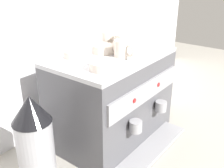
# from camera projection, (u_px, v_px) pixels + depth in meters

# --- Properties ---
(ground_plane) EXTENTS (4.00, 4.00, 0.00)m
(ground_plane) POSITION_uv_depth(u_px,v_px,m) (112.00, 134.00, 1.43)
(ground_plane) COLOR #9E998E
(tiled_backsplash_wall) EXTENTS (2.80, 0.03, 1.06)m
(tiled_backsplash_wall) POSITION_uv_depth(u_px,v_px,m) (62.00, 27.00, 1.40)
(tiled_backsplash_wall) COLOR silver
(tiled_backsplash_wall) RESTS_ON ground_plane
(espresso_machine) EXTENTS (0.60, 0.48, 0.44)m
(espresso_machine) POSITION_uv_depth(u_px,v_px,m) (113.00, 98.00, 1.34)
(espresso_machine) COLOR #4C4C51
(espresso_machine) RESTS_ON ground_plane
(ceramic_cup_0) EXTENTS (0.07, 0.11, 0.08)m
(ceramic_cup_0) POSITION_uv_depth(u_px,v_px,m) (122.00, 49.00, 1.19)
(ceramic_cup_0) COLOR beige
(ceramic_cup_0) RESTS_ON espresso_machine
(ceramic_cup_1) EXTENTS (0.12, 0.07, 0.08)m
(ceramic_cup_1) POSITION_uv_depth(u_px,v_px,m) (122.00, 43.00, 1.28)
(ceramic_cup_1) COLOR beige
(ceramic_cup_1) RESTS_ON espresso_machine
(ceramic_cup_2) EXTENTS (0.07, 0.11, 0.08)m
(ceramic_cup_2) POSITION_uv_depth(u_px,v_px,m) (109.00, 40.00, 1.35)
(ceramic_cup_2) COLOR beige
(ceramic_cup_2) RESTS_ON espresso_machine
(ceramic_bowl_0) EXTENTS (0.11, 0.11, 0.04)m
(ceramic_bowl_0) POSITION_uv_depth(u_px,v_px,m) (103.00, 49.00, 1.27)
(ceramic_bowl_0) COLOR beige
(ceramic_bowl_0) RESTS_ON espresso_machine
(ceramic_bowl_1) EXTENTS (0.12, 0.12, 0.03)m
(ceramic_bowl_1) POSITION_uv_depth(u_px,v_px,m) (105.00, 66.00, 1.06)
(ceramic_bowl_1) COLOR beige
(ceramic_bowl_1) RESTS_ON espresso_machine
(ceramic_bowl_2) EXTENTS (0.11, 0.11, 0.03)m
(ceramic_bowl_2) POSITION_uv_depth(u_px,v_px,m) (133.00, 42.00, 1.40)
(ceramic_bowl_2) COLOR beige
(ceramic_bowl_2) RESTS_ON espresso_machine
(ceramic_bowl_3) EXTENTS (0.10, 0.10, 0.03)m
(ceramic_bowl_3) POSITION_uv_depth(u_px,v_px,m) (75.00, 54.00, 1.21)
(ceramic_bowl_3) COLOR beige
(ceramic_bowl_3) RESTS_ON espresso_machine
(coffee_grinder) EXTENTS (0.15, 0.15, 0.40)m
(coffee_grinder) POSITION_uv_depth(u_px,v_px,m) (35.00, 141.00, 1.03)
(coffee_grinder) COLOR #939399
(coffee_grinder) RESTS_ON ground_plane
(milk_pitcher) EXTENTS (0.11, 0.11, 0.13)m
(milk_pitcher) POSITION_uv_depth(u_px,v_px,m) (160.00, 96.00, 1.71)
(milk_pitcher) COLOR #B7B7BC
(milk_pitcher) RESTS_ON ground_plane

